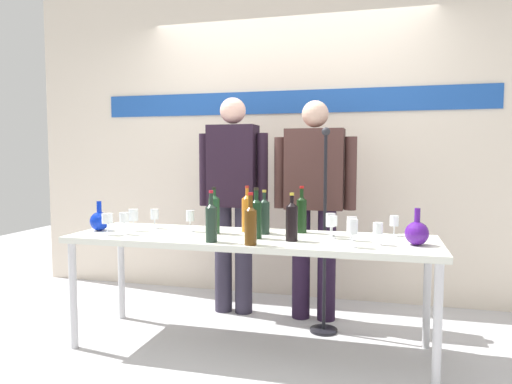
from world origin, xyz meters
TOP-DOWN VIEW (x-y plane):
  - ground_plane at (0.00, 0.00)m, footprint 10.00×10.00m
  - back_wall at (0.00, 1.28)m, footprint 5.00×0.11m
  - display_table at (0.00, 0.00)m, footprint 2.38×0.70m
  - decanter_blue_left at (-1.08, -0.05)m, footprint 0.13×0.13m
  - decanter_blue_right at (1.03, -0.05)m, footprint 0.14×0.14m
  - presenter_left at (-0.33, 0.67)m, footprint 0.57×0.22m
  - presenter_right at (0.33, 0.67)m, footprint 0.63×0.22m
  - wine_bottle_0 at (0.06, -0.07)m, footprint 0.07×0.07m
  - wine_bottle_1 at (0.29, -0.10)m, footprint 0.07×0.07m
  - wine_bottle_2 at (0.07, 0.11)m, footprint 0.07×0.07m
  - wine_bottle_3 at (0.08, -0.29)m, footprint 0.07×0.07m
  - wine_bottle_4 at (-0.17, -0.26)m, footprint 0.07×0.07m
  - wine_bottle_5 at (-0.07, 0.18)m, footprint 0.08×0.08m
  - wine_bottle_6 at (-0.26, 0.05)m, footprint 0.07×0.07m
  - wine_bottle_7 at (0.30, 0.22)m, footprint 0.07×0.07m
  - wine_glass_left_0 at (-0.85, 0.00)m, footprint 0.07×0.07m
  - wine_glass_left_1 at (-0.93, -0.20)m, footprint 0.07×0.07m
  - wine_glass_left_2 at (-0.45, 0.08)m, footprint 0.06×0.06m
  - wine_glass_left_3 at (-0.83, -0.14)m, footprint 0.06×0.06m
  - wine_glass_left_4 at (-0.76, 0.14)m, footprint 0.06×0.06m
  - wine_glass_right_0 at (0.51, 0.14)m, footprint 0.06×0.06m
  - wine_glass_right_1 at (0.91, 0.25)m, footprint 0.06×0.06m
  - wine_glass_right_2 at (0.53, 0.05)m, footprint 0.07×0.07m
  - wine_glass_right_3 at (0.65, 0.00)m, footprint 0.06×0.06m
  - wine_glass_right_4 at (0.67, -0.21)m, footprint 0.06×0.06m
  - wine_glass_right_5 at (0.81, -0.10)m, footprint 0.06×0.06m
  - microphone_stand at (0.44, 0.42)m, footprint 0.20×0.20m

SIDE VIEW (x-z plane):
  - ground_plane at x=0.00m, z-range 0.00..0.00m
  - microphone_stand at x=0.44m, z-range -0.25..1.23m
  - display_table at x=0.00m, z-range 0.32..1.07m
  - decanter_blue_left at x=-1.08m, z-range 0.72..0.93m
  - decanter_blue_right at x=1.03m, z-range 0.72..0.94m
  - wine_glass_right_1 at x=0.91m, z-range 0.78..0.91m
  - wine_glass_right_5 at x=0.81m, z-range 0.78..0.91m
  - wine_glass_left_4 at x=-0.76m, z-range 0.78..0.92m
  - wine_glass_right_0 at x=0.51m, z-range 0.78..0.93m
  - wine_glass_right_3 at x=0.65m, z-range 0.78..0.93m
  - wine_glass_left_2 at x=-0.45m, z-range 0.78..0.93m
  - wine_glass_left_1 at x=-0.93m, z-range 0.79..0.93m
  - wine_glass_left_3 at x=-0.83m, z-range 0.79..0.93m
  - wine_glass_left_0 at x=-0.85m, z-range 0.78..0.94m
  - wine_glass_right_2 at x=0.53m, z-range 0.79..0.93m
  - wine_glass_right_4 at x=0.67m, z-range 0.79..0.95m
  - wine_bottle_3 at x=0.08m, z-range 0.72..1.03m
  - wine_bottle_2 at x=0.07m, z-range 0.73..1.03m
  - wine_bottle_4 at x=-0.17m, z-range 0.72..1.04m
  - wine_bottle_1 at x=0.29m, z-range 0.73..1.03m
  - wine_bottle_7 at x=0.30m, z-range 0.73..1.05m
  - wine_bottle_5 at x=-0.07m, z-range 0.73..1.05m
  - wine_bottle_0 at x=0.06m, z-range 0.73..1.05m
  - wine_bottle_6 at x=-0.26m, z-range 0.73..1.05m
  - presenter_right at x=0.33m, z-range 0.13..1.82m
  - presenter_left at x=-0.33m, z-range 0.12..1.85m
  - back_wall at x=0.00m, z-range 0.00..3.00m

